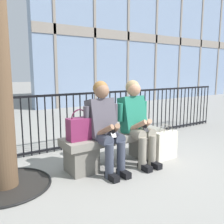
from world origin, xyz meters
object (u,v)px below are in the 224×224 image
at_px(stone_bench, 116,145).
at_px(shopping_bag, 166,145).
at_px(seated_person_with_phone, 105,124).
at_px(seated_person_companion, 136,119).
at_px(handbag_on_bench, 80,128).

distance_m(stone_bench, shopping_bag, 0.78).
height_order(seated_person_with_phone, seated_person_companion, same).
distance_m(seated_person_with_phone, handbag_on_bench, 0.34).
distance_m(stone_bench, seated_person_with_phone, 0.48).
xyz_separation_m(seated_person_with_phone, shopping_bag, (1.00, -0.15, -0.43)).
relative_size(stone_bench, handbag_on_bench, 3.93).
bearing_deg(stone_bench, seated_person_companion, -25.49).
bearing_deg(seated_person_with_phone, seated_person_companion, 0.00).
bearing_deg(stone_bench, seated_person_with_phone, -154.51).
distance_m(stone_bench, handbag_on_bench, 0.67).
bearing_deg(seated_person_companion, shopping_bag, -18.51).
distance_m(seated_person_companion, shopping_bag, 0.65).
bearing_deg(seated_person_with_phone, handbag_on_bench, 159.06).
bearing_deg(stone_bench, handbag_on_bench, -179.01).
relative_size(stone_bench, shopping_bag, 2.94).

